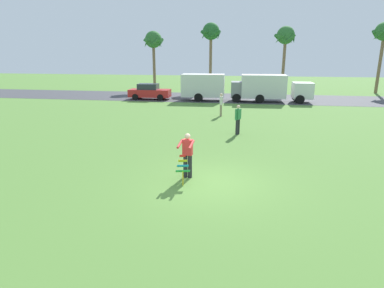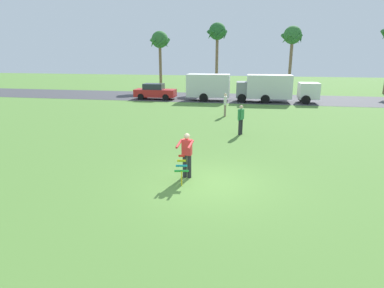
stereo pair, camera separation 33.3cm
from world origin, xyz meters
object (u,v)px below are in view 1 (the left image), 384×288
object	(u,v)px
person_walker_near	(238,119)
palm_tree_far_left	(384,34)
parked_car_red	(149,92)
person_walker_far	(221,104)
parked_truck_white_box	(272,88)
palm_tree_right_near	(211,34)
kite_held	(183,167)
palm_tree_centre_far	(285,38)
person_kite_flyer	(187,154)
parked_truck_grey_van	(211,87)
palm_tree_left_near	(153,42)

from	to	relation	value
person_walker_near	palm_tree_far_left	bearing A→B (deg)	56.30
parked_car_red	person_walker_far	bearing A→B (deg)	-45.58
parked_truck_white_box	person_walker_far	size ratio (longest dim) A/B	3.91
palm_tree_right_near	person_walker_far	xyz separation A→B (m)	(2.87, -18.26, -5.98)
parked_truck_white_box	person_walker_near	xyz separation A→B (m)	(-2.83, -13.81, -0.48)
kite_held	person_walker_far	distance (m)	13.57
palm_tree_centre_far	palm_tree_far_left	size ratio (longest dim) A/B	0.96
person_kite_flyer	person_walker_near	xyz separation A→B (m)	(1.66, 7.31, -0.02)
parked_car_red	palm_tree_far_left	distance (m)	27.62
person_kite_flyer	kite_held	bearing A→B (deg)	-94.42
kite_held	parked_car_red	world-z (taller)	parked_car_red
palm_tree_right_near	palm_tree_far_left	xyz separation A→B (m)	(19.98, -0.33, -0.20)
person_kite_flyer	parked_car_red	bearing A→B (deg)	110.32
person_walker_near	parked_truck_white_box	bearing A→B (deg)	78.41
palm_tree_right_near	palm_tree_centre_far	xyz separation A→B (m)	(9.02, -0.54, -0.52)
person_walker_far	kite_held	bearing A→B (deg)	-91.19
kite_held	palm_tree_far_left	bearing A→B (deg)	61.09
kite_held	parked_truck_white_box	world-z (taller)	parked_truck_white_box
palm_tree_far_left	person_walker_near	world-z (taller)	palm_tree_far_left
parked_car_red	parked_truck_white_box	xyz separation A→B (m)	(12.31, 0.00, 0.64)
parked_car_red	person_walker_far	xyz separation A→B (m)	(8.05, -8.21, 0.16)
person_walker_far	palm_tree_centre_far	bearing A→B (deg)	70.84
parked_truck_grey_van	palm_tree_centre_far	xyz separation A→B (m)	(7.80, 9.50, 4.98)
palm_tree_right_near	person_walker_near	bearing A→B (deg)	-79.78
palm_tree_far_left	person_walker_near	xyz separation A→B (m)	(-15.68, -23.52, -5.78)
kite_held	palm_tree_left_near	size ratio (longest dim) A/B	0.14
palm_tree_left_near	palm_tree_far_left	world-z (taller)	palm_tree_far_left
parked_car_red	palm_tree_right_near	bearing A→B (deg)	62.71
person_walker_near	parked_car_red	bearing A→B (deg)	124.49
parked_truck_white_box	palm_tree_right_near	distance (m)	13.49
parked_car_red	parked_truck_grey_van	size ratio (longest dim) A/B	0.63
palm_tree_right_near	person_walker_near	world-z (taller)	palm_tree_right_near
parked_car_red	person_walker_near	distance (m)	16.75
parked_car_red	person_walker_far	distance (m)	11.50
palm_tree_left_near	palm_tree_centre_far	xyz separation A→B (m)	(16.24, 0.33, 0.37)
person_walker_near	palm_tree_left_near	bearing A→B (deg)	116.63
parked_truck_grey_van	person_walker_near	distance (m)	14.15
parked_car_red	palm_tree_right_near	xyz separation A→B (m)	(5.18, 10.05, 6.14)
parked_truck_white_box	person_walker_far	distance (m)	9.27
palm_tree_far_left	palm_tree_left_near	bearing A→B (deg)	-178.86
kite_held	parked_car_red	size ratio (longest dim) A/B	0.24
palm_tree_centre_far	parked_car_red	bearing A→B (deg)	-146.22
palm_tree_right_near	parked_truck_white_box	bearing A→B (deg)	-54.63
person_walker_far	parked_truck_grey_van	bearing A→B (deg)	101.31
palm_tree_left_near	person_walker_near	xyz separation A→B (m)	(11.52, -22.98, -5.08)
parked_truck_white_box	palm_tree_centre_far	bearing A→B (deg)	78.74
kite_held	person_walker_near	xyz separation A→B (m)	(1.71, 7.98, 0.26)
person_kite_flyer	parked_car_red	size ratio (longest dim) A/B	0.41
parked_truck_grey_van	person_walker_far	size ratio (longest dim) A/B	3.91
palm_tree_far_left	person_walker_near	bearing A→B (deg)	-123.70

